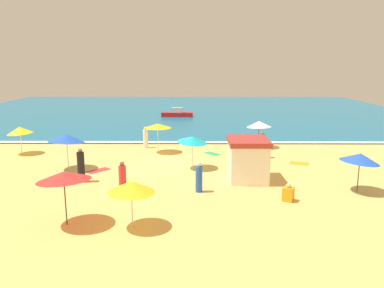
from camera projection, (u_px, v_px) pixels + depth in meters
ground_plane at (166, 163)px, 24.84m from camera, size 60.00×60.00×0.00m
ocean_water at (181, 111)px, 52.24m from camera, size 60.00×44.00×0.10m
wave_breaker_foam at (172, 142)px, 30.99m from camera, size 57.00×0.70×0.01m
lifeguard_cabana at (248, 159)px, 21.05m from camera, size 2.17×2.66×2.31m
beach_umbrella_0 at (67, 138)px, 23.02m from camera, size 3.05×3.05×2.26m
beach_umbrella_1 at (158, 126)px, 27.44m from camera, size 2.05×2.05×2.12m
beach_umbrella_2 at (192, 139)px, 23.18m from camera, size 2.61×2.60×2.11m
beach_umbrella_5 at (131, 187)px, 14.72m from camera, size 2.25×2.24×1.92m
beach_umbrella_6 at (64, 176)px, 14.91m from camera, size 3.00×3.00×2.28m
beach_umbrella_7 at (20, 130)px, 27.07m from camera, size 2.04×2.02×2.01m
beach_umbrella_8 at (360, 158)px, 18.91m from camera, size 2.10×2.07×2.08m
beach_umbrella_9 at (259, 124)px, 29.17m from camera, size 2.63×2.62×2.08m
beachgoer_0 at (242, 148)px, 25.26m from camera, size 0.49×0.49×1.82m
beachgoer_1 at (81, 166)px, 20.72m from camera, size 0.56×0.56×1.87m
beachgoer_3 at (288, 194)px, 17.91m from camera, size 0.65×0.65×0.87m
beachgoer_4 at (146, 138)px, 29.19m from camera, size 0.53×0.53×1.64m
beachgoer_5 at (123, 181)px, 18.31m from camera, size 0.36×0.36×1.77m
beachgoer_6 at (199, 178)px, 19.10m from camera, size 0.46×0.46×1.55m
beachgoer_7 at (262, 146)px, 26.09m from camera, size 0.55×0.55×1.80m
beach_towel_0 at (98, 171)px, 23.07m from camera, size 1.49×1.56×0.01m
beach_towel_1 at (299, 163)px, 24.75m from camera, size 1.41×1.20×0.01m
beach_towel_2 at (212, 154)px, 27.40m from camera, size 1.44×1.49×0.01m
small_boat_0 at (177, 114)px, 45.92m from camera, size 3.78×1.08×1.10m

